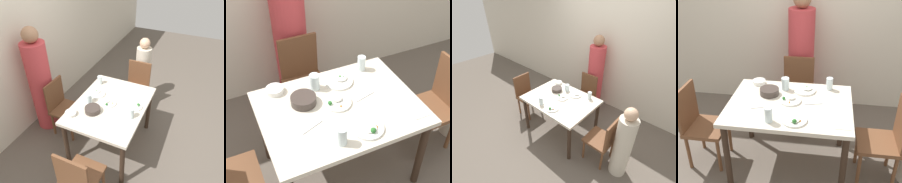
# 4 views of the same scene
# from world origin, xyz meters

# --- Properties ---
(ground_plane) EXTENTS (10.00, 10.00, 0.00)m
(ground_plane) POSITION_xyz_m (0.00, 0.00, 0.00)
(ground_plane) COLOR #60564C
(wall_back) EXTENTS (10.00, 0.06, 2.70)m
(wall_back) POSITION_xyz_m (0.00, 1.40, 1.35)
(wall_back) COLOR beige
(wall_back) RESTS_ON ground_plane
(dining_table) EXTENTS (1.19, 0.90, 0.76)m
(dining_table) POSITION_xyz_m (0.00, 0.00, 0.67)
(dining_table) COLOR beige
(dining_table) RESTS_ON ground_plane
(chair_adult_spot) EXTENTS (0.40, 0.40, 0.88)m
(chair_adult_spot) POSITION_xyz_m (-0.02, 0.79, 0.48)
(chair_adult_spot) COLOR brown
(chair_adult_spot) RESTS_ON ground_plane
(chair_child_spot) EXTENTS (0.40, 0.40, 0.88)m
(chair_child_spot) POSITION_xyz_m (0.94, -0.05, 0.48)
(chair_child_spot) COLOR brown
(chair_child_spot) RESTS_ON ground_plane
(chair_empty_left) EXTENTS (0.40, 0.40, 0.88)m
(chair_empty_left) POSITION_xyz_m (-0.94, -0.06, 0.48)
(chair_empty_left) COLOR brown
(chair_empty_left) RESTS_ON ground_plane
(person_adult) EXTENTS (0.33, 0.33, 1.64)m
(person_adult) POSITION_xyz_m (-0.02, 1.13, 0.76)
(person_adult) COLOR #C63D42
(person_adult) RESTS_ON ground_plane
(bowl_curry) EXTENTS (0.20, 0.20, 0.07)m
(bowl_curry) POSITION_xyz_m (-0.23, 0.15, 0.80)
(bowl_curry) COLOR #3D332D
(bowl_curry) RESTS_ON dining_table
(plate_rice_adult) EXTENTS (0.23, 0.23, 0.05)m
(plate_rice_adult) POSITION_xyz_m (0.12, 0.27, 0.77)
(plate_rice_adult) COLOR white
(plate_rice_adult) RESTS_ON dining_table
(plate_rice_child) EXTENTS (0.23, 0.23, 0.06)m
(plate_rice_child) POSITION_xyz_m (0.08, -0.30, 0.77)
(plate_rice_child) COLOR white
(plate_rice_child) RESTS_ON dining_table
(plate_noodles) EXTENTS (0.21, 0.21, 0.05)m
(plate_noodles) POSITION_xyz_m (-0.00, 0.04, 0.77)
(plate_noodles) COLOR white
(plate_noodles) RESTS_ON dining_table
(bowl_rice_small) EXTENTS (0.14, 0.14, 0.04)m
(bowl_rice_small) POSITION_xyz_m (-0.39, 0.36, 0.78)
(bowl_rice_small) COLOR white
(bowl_rice_small) RESTS_ON dining_table
(glass_water_tall) EXTENTS (0.07, 0.07, 0.14)m
(glass_water_tall) POSITION_xyz_m (-0.14, -0.33, 0.83)
(glass_water_tall) COLOR silver
(glass_water_tall) RESTS_ON dining_table
(glass_water_short) EXTENTS (0.08, 0.08, 0.13)m
(glass_water_short) POSITION_xyz_m (-0.09, 0.28, 0.83)
(glass_water_short) COLOR silver
(glass_water_short) RESTS_ON dining_table
(glass_water_center) EXTENTS (0.07, 0.07, 0.13)m
(glass_water_center) POSITION_xyz_m (0.37, 0.35, 0.83)
(glass_water_center) COLOR silver
(glass_water_center) RESTS_ON dining_table
(napkin_folded) EXTENTS (0.14, 0.14, 0.01)m
(napkin_folded) POSITION_xyz_m (0.50, -0.29, 0.76)
(napkin_folded) COLOR white
(napkin_folded) RESTS_ON dining_table
(fork_steel) EXTENTS (0.18, 0.08, 0.01)m
(fork_steel) POSITION_xyz_m (-0.26, -0.11, 0.76)
(fork_steel) COLOR silver
(fork_steel) RESTS_ON dining_table
(spoon_steel) EXTENTS (0.18, 0.06, 0.01)m
(spoon_steel) POSITION_xyz_m (0.22, 0.02, 0.76)
(spoon_steel) COLOR silver
(spoon_steel) RESTS_ON dining_table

